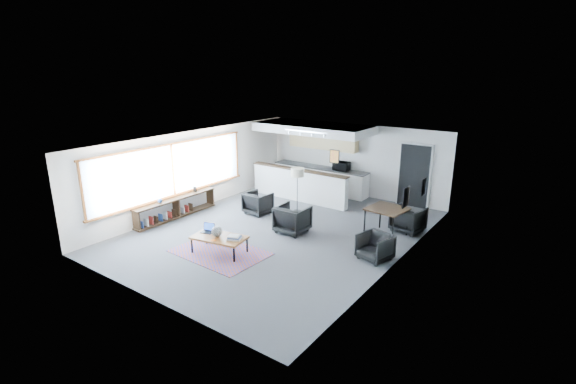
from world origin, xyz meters
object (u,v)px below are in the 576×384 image
Objects in this scene: laptop at (208,229)px; microwave at (341,165)px; dining_table at (387,211)px; dining_chair_far at (408,220)px; book_stack at (234,237)px; floor_lamp at (297,174)px; coffee_table at (219,238)px; ceramic_pot at (217,231)px; armchair_left at (258,202)px; dining_chair_near at (375,248)px; armchair_right at (292,218)px.

microwave is (0.52, 6.16, 0.62)m from laptop.
dining_table is 4.02m from microwave.
laptop is 0.52× the size of dining_chair_far.
dining_chair_far is at bearing -37.39° from microwave.
book_stack is 0.38× the size of dining_table.
floor_lamp is 2.49m from microwave.
dining_chair_far reaches higher than coffee_table.
dining_table is at bearing 70.75° from dining_chair_far.
ceramic_pot is at bearing -29.00° from laptop.
book_stack is 3.18m from armchair_left.
laptop is at bearing -100.63° from microwave.
microwave reaches higher than dining_chair_near.
laptop is 0.88× the size of book_stack.
armchair_right is at bearing 82.55° from book_stack.
laptop is 5.63m from dining_chair_far.
armchair_left reaches higher than dining_chair_near.
floor_lamp is (0.92, 0.88, 0.88)m from armchair_left.
armchair_right is 3.32m from dining_chair_far.
ceramic_pot is at bearing 70.46° from armchair_right.
ceramic_pot reaches higher than dining_chair_near.
ceramic_pot is 3.85m from floor_lamp.
laptop is 4.87m from dining_table.
floor_lamp reaches higher than dining_chair_far.
coffee_table is 4.62m from dining_table.
book_stack is 4.27m from dining_table.
armchair_left is at bearing 87.19° from laptop.
dining_chair_far is (2.66, 1.98, -0.08)m from armchair_right.
laptop is at bearing 159.93° from coffee_table.
dining_table is 1.86× the size of microwave.
dining_chair_near is at bearing -76.40° from dining_table.
dining_table reaches higher than book_stack.
floor_lamp is at bearing 99.51° from book_stack.
dining_table reaches higher than armchair_left.
microwave is at bearing -21.82° from dining_chair_far.
dining_chair_far is at bearing 60.95° from dining_table.
book_stack is at bearing -126.83° from dining_table.
ceramic_pot is at bearing 60.87° from dining_chair_far.
dining_table reaches higher than laptop.
microwave reaches higher than armchair_left.
dining_chair_near is 1.09× the size of microwave.
armchair_left is (-0.64, 2.80, -0.12)m from laptop.
microwave reaches higher than laptop.
floor_lamp is 2.09× the size of dining_chair_far.
floor_lamp reaches higher than laptop.
armchair_left is at bearing 110.11° from ceramic_pot.
dining_chair_near is at bearing 99.80° from dining_chair_far.
dining_chair_far reaches higher than laptop.
microwave is at bearing 93.45° from book_stack.
dining_table is at bearing 118.20° from dining_chair_near.
ceramic_pot is 4.66m from dining_table.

